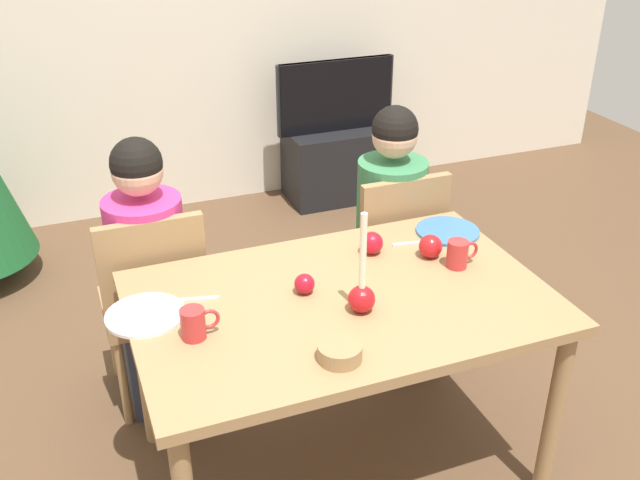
{
  "coord_description": "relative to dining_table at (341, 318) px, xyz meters",
  "views": [
    {
      "loc": [
        -0.81,
        -1.9,
        2.06
      ],
      "look_at": [
        0.0,
        0.2,
        0.87
      ],
      "focal_mm": 40.59,
      "sensor_mm": 36.0,
      "label": 1
    }
  ],
  "objects": [
    {
      "name": "ground_plane",
      "position": [
        0.0,
        0.0,
        -0.67
      ],
      "size": [
        7.68,
        7.68,
        0.0
      ],
      "primitive_type": "plane",
      "color": "brown"
    },
    {
      "name": "back_wall",
      "position": [
        0.0,
        2.6,
        0.63
      ],
      "size": [
        6.4,
        0.1,
        2.6
      ],
      "primitive_type": "cube",
      "color": "beige",
      "rests_on": "ground"
    },
    {
      "name": "dining_table",
      "position": [
        0.0,
        0.0,
        0.0
      ],
      "size": [
        1.4,
        0.9,
        0.75
      ],
      "color": "#99754C",
      "rests_on": "ground"
    },
    {
      "name": "chair_left",
      "position": [
        -0.55,
        0.61,
        -0.15
      ],
      "size": [
        0.4,
        0.4,
        0.9
      ],
      "color": "#99754C",
      "rests_on": "ground"
    },
    {
      "name": "chair_right",
      "position": [
        0.5,
        0.61,
        -0.15
      ],
      "size": [
        0.4,
        0.4,
        0.9
      ],
      "color": "#99754C",
      "rests_on": "ground"
    },
    {
      "name": "person_left_child",
      "position": [
        -0.55,
        0.64,
        -0.1
      ],
      "size": [
        0.3,
        0.3,
        1.17
      ],
      "color": "#33384C",
      "rests_on": "ground"
    },
    {
      "name": "person_right_child",
      "position": [
        0.5,
        0.64,
        -0.1
      ],
      "size": [
        0.3,
        0.3,
        1.17
      ],
      "color": "#33384C",
      "rests_on": "ground"
    },
    {
      "name": "tv_stand",
      "position": [
        0.92,
        2.3,
        -0.43
      ],
      "size": [
        0.64,
        0.4,
        0.48
      ],
      "primitive_type": "cube",
      "color": "black",
      "rests_on": "ground"
    },
    {
      "name": "tv",
      "position": [
        0.92,
        2.3,
        0.04
      ],
      "size": [
        0.79,
        0.05,
        0.46
      ],
      "color": "black",
      "rests_on": "tv_stand"
    },
    {
      "name": "candle_centerpiece",
      "position": [
        0.03,
        -0.1,
        0.15
      ],
      "size": [
        0.09,
        0.09,
        0.35
      ],
      "color": "red",
      "rests_on": "dining_table"
    },
    {
      "name": "plate_left",
      "position": [
        -0.63,
        0.12,
        0.09
      ],
      "size": [
        0.26,
        0.26,
        0.01
      ],
      "primitive_type": "cylinder",
      "color": "white",
      "rests_on": "dining_table"
    },
    {
      "name": "plate_right",
      "position": [
        0.58,
        0.29,
        0.09
      ],
      "size": [
        0.25,
        0.25,
        0.01
      ],
      "primitive_type": "cylinder",
      "color": "teal",
      "rests_on": "dining_table"
    },
    {
      "name": "mug_left",
      "position": [
        -0.51,
        -0.05,
        0.13
      ],
      "size": [
        0.12,
        0.08,
        0.1
      ],
      "color": "#B72D2D",
      "rests_on": "dining_table"
    },
    {
      "name": "mug_right",
      "position": [
        0.47,
        0.04,
        0.13
      ],
      "size": [
        0.12,
        0.08,
        0.1
      ],
      "color": "#B72D2D",
      "rests_on": "dining_table"
    },
    {
      "name": "fork_left",
      "position": [
        -0.47,
        0.16,
        0.09
      ],
      "size": [
        0.18,
        0.05,
        0.01
      ],
      "primitive_type": "cube",
      "rotation": [
        0.0,
        0.0,
        -0.22
      ],
      "color": "silver",
      "rests_on": "dining_table"
    },
    {
      "name": "fork_right",
      "position": [
        0.41,
        0.25,
        0.09
      ],
      "size": [
        0.18,
        0.05,
        0.01
      ],
      "primitive_type": "cube",
      "rotation": [
        0.0,
        0.0,
        -0.17
      ],
      "color": "silver",
      "rests_on": "dining_table"
    },
    {
      "name": "bowl_walnuts",
      "position": [
        -0.14,
        -0.31,
        0.11
      ],
      "size": [
        0.13,
        0.13,
        0.05
      ],
      "primitive_type": "cylinder",
      "color": "#99754C",
      "rests_on": "dining_table"
    },
    {
      "name": "apple_near_candle",
      "position": [
        0.41,
        0.14,
        0.13
      ],
      "size": [
        0.09,
        0.09,
        0.09
      ],
      "primitive_type": "sphere",
      "color": "red",
      "rests_on": "dining_table"
    },
    {
      "name": "apple_by_left_plate",
      "position": [
        -0.11,
        0.07,
        0.12
      ],
      "size": [
        0.07,
        0.07,
        0.07
      ],
      "primitive_type": "sphere",
      "color": "#AF1222",
      "rests_on": "dining_table"
    },
    {
      "name": "apple_by_right_mug",
      "position": [
        0.22,
        0.24,
        0.13
      ],
      "size": [
        0.08,
        0.08,
        0.08
      ],
      "primitive_type": "sphere",
      "color": "red",
      "rests_on": "dining_table"
    }
  ]
}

